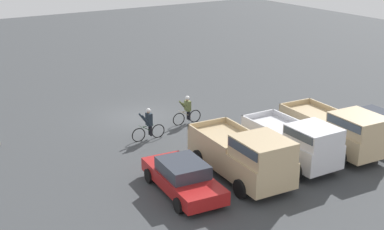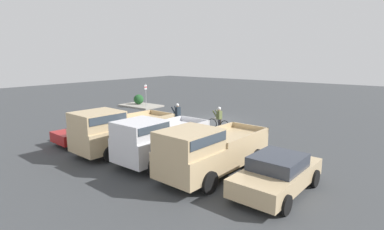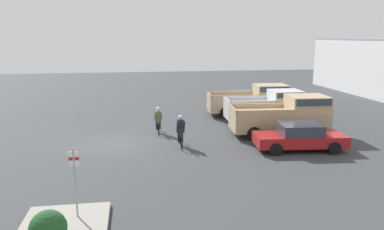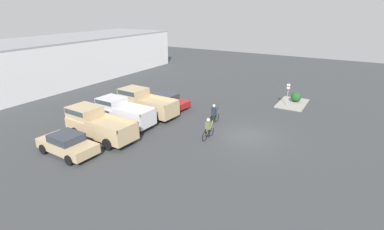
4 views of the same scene
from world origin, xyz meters
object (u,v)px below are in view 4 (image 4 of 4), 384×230
Objects in this scene: sedan_1 at (166,100)px; fire_lane_sign at (288,93)px; sedan_0 at (67,144)px; pickup_truck_2 at (144,102)px; pickup_truck_1 at (122,112)px; cyclist_0 at (214,114)px; shrub at (296,97)px; pickup_truck_0 at (97,123)px; cyclist_1 at (208,128)px.

fire_lane_sign is (5.92, -9.96, 0.75)m from sedan_1.
pickup_truck_2 reaches higher than sedan_0.
sedan_0 is 5.63m from pickup_truck_1.
sedan_0 is at bearing -177.56° from pickup_truck_2.
cyclist_0 is (9.68, -5.89, 0.10)m from sedan_0.
pickup_truck_2 is 5.60× the size of shrub.
pickup_truck_0 is at bearing -178.48° from pickup_truck_1.
pickup_truck_2 is 7.39m from cyclist_1.
sedan_1 is at bearing -2.43° from pickup_truck_0.
pickup_truck_2 is at bearing 77.34° from cyclist_1.
pickup_truck_2 reaches higher than cyclist_1.
cyclist_1 is at bearing 162.66° from shrub.
sedan_0 is at bearing 148.68° from cyclist_0.
cyclist_0 is (-1.52, -5.80, 0.14)m from sedan_1.
sedan_0 is 11.20m from sedan_1.
pickup_truck_0 is 9.22m from cyclist_0.
pickup_truck_2 reaches higher than pickup_truck_0.
cyclist_0 is (4.07, -6.23, -0.33)m from pickup_truck_1.
sedan_0 is 2.37× the size of cyclist_0.
sedan_0 is 2.48× the size of cyclist_1.
shrub is at bearing -17.34° from cyclist_1.
cyclist_1 is (6.81, -6.84, 0.08)m from sedan_0.
pickup_truck_1 is 7.29m from cyclist_1.
pickup_truck_2 is at bearing 170.88° from sedan_1.
pickup_truck_1 is 1.06× the size of sedan_1.
cyclist_0 is at bearing 152.70° from shrub.
sedan_0 is 11.33m from cyclist_0.
cyclist_0 reaches higher than sedan_1.
pickup_truck_1 is (5.61, 0.34, 0.43)m from sedan_0.
pickup_truck_1 is 2.08× the size of fire_lane_sign.
fire_lane_sign reaches higher than cyclist_0.
cyclist_1 is at bearing -45.11° from sedan_0.
pickup_truck_0 is 8.39m from sedan_1.
pickup_truck_1 reaches higher than sedan_1.
pickup_truck_0 reaches higher than cyclist_0.
pickup_truck_1 is at bearing 3.51° from sedan_0.
fire_lane_sign is at bearing 162.30° from shrub.
pickup_truck_0 is 1.17× the size of pickup_truck_1.
pickup_truck_2 is at bearing 129.88° from fire_lane_sign.
pickup_truck_1 is at bearing 1.52° from pickup_truck_0.
fire_lane_sign is at bearing -30.40° from sedan_0.
cyclist_0 is 10.17m from shrub.
cyclist_1 is at bearing -60.73° from pickup_truck_0.
pickup_truck_0 is 3.12× the size of cyclist_0.
pickup_truck_0 reaches higher than sedan_1.
pickup_truck_0 reaches higher than sedan_0.
pickup_truck_0 is 1.03× the size of pickup_truck_2.
sedan_1 is at bearing -4.39° from pickup_truck_1.
pickup_truck_1 is 2.79× the size of cyclist_1.
sedan_1 is 4.65× the size of shrub.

